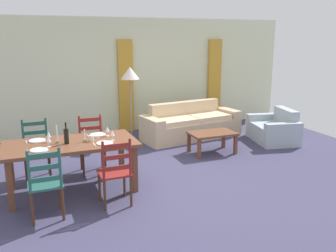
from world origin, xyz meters
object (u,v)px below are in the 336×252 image
at_px(wine_glass_near_left, 48,139).
at_px(wine_bottle, 66,136).
at_px(wine_glass_near_right, 112,133).
at_px(coffee_cup_primary, 91,138).
at_px(dining_chair_near_right, 115,172).
at_px(coffee_table, 212,136).
at_px(wine_glass_far_right, 107,129).
at_px(dining_chair_far_right, 92,144).
at_px(dining_chair_near_left, 45,184).
at_px(couch, 190,125).
at_px(armchair_upholstered, 275,130).
at_px(dining_table, 71,148).
at_px(standing_lamp, 130,78).
at_px(wine_glass_far_left, 48,135).
at_px(dining_chair_far_left, 36,149).

bearing_deg(wine_glass_near_left, wine_bottle, 16.93).
relative_size(wine_glass_near_right, coffee_cup_primary, 1.79).
distance_m(dining_chair_near_right, wine_glass_near_left, 1.07).
bearing_deg(wine_glass_near_right, coffee_table, 23.64).
height_order(wine_glass_near_left, wine_glass_far_right, same).
relative_size(wine_glass_near_left, coffee_table, 0.18).
relative_size(wine_glass_far_right, coffee_cup_primary, 1.79).
relative_size(wine_glass_near_left, wine_glass_near_right, 1.00).
bearing_deg(wine_glass_far_right, coffee_table, 17.25).
xyz_separation_m(dining_chair_near_right, wine_bottle, (-0.54, 0.68, 0.39)).
bearing_deg(coffee_table, wine_glass_near_left, -162.81).
relative_size(dining_chair_far_right, wine_bottle, 3.04).
height_order(dining_chair_near_right, dining_chair_far_right, same).
xyz_separation_m(coffee_cup_primary, coffee_table, (2.53, 0.90, -0.44)).
distance_m(dining_chair_near_left, wine_bottle, 0.92).
distance_m(wine_glass_near_left, couch, 3.93).
distance_m(coffee_cup_primary, armchair_upholstered, 4.43).
relative_size(dining_chair_near_right, coffee_table, 1.07).
height_order(dining_table, wine_glass_far_right, wine_glass_far_right).
distance_m(dining_chair_near_left, armchair_upholstered, 5.31).
distance_m(wine_glass_near_left, armchair_upholstered, 5.03).
height_order(wine_glass_near_left, wine_glass_near_right, same).
distance_m(wine_glass_far_right, coffee_table, 2.40).
relative_size(dining_chair_near_left, wine_glass_far_right, 5.96).
bearing_deg(standing_lamp, coffee_table, -48.19).
relative_size(coffee_table, armchair_upholstered, 0.69).
bearing_deg(wine_glass_far_left, wine_glass_near_left, -94.02).
relative_size(dining_chair_far_left, wine_glass_near_right, 5.96).
relative_size(dining_chair_far_left, wine_glass_far_right, 5.96).
height_order(dining_chair_far_left, wine_glass_near_left, dining_chair_far_left).
bearing_deg(dining_chair_far_left, wine_glass_far_left, -74.59).
xyz_separation_m(dining_chair_far_right, armchair_upholstered, (4.11, 0.36, -0.23)).
distance_m(couch, standing_lamp, 1.76).
bearing_deg(coffee_cup_primary, wine_glass_far_left, 160.62).
xyz_separation_m(dining_table, coffee_table, (2.82, 0.85, -0.31)).
bearing_deg(coffee_cup_primary, armchair_upholstered, 15.01).
xyz_separation_m(coffee_cup_primary, standing_lamp, (1.28, 2.30, 0.62)).
relative_size(wine_glass_far_right, armchair_upholstered, 0.12).
xyz_separation_m(couch, coffee_table, (-0.09, -1.21, 0.06)).
distance_m(dining_chair_far_left, coffee_cup_primary, 1.16).
bearing_deg(dining_table, armchair_upholstered, 13.41).
xyz_separation_m(wine_glass_far_right, coffee_cup_primary, (-0.29, -0.21, -0.07)).
height_order(dining_chair_far_left, coffee_table, dining_chair_far_left).
bearing_deg(coffee_table, dining_table, -163.32).
relative_size(wine_glass_far_right, coffee_table, 0.18).
relative_size(dining_chair_far_right, couch, 0.40).
distance_m(wine_glass_far_right, couch, 3.07).
distance_m(wine_glass_near_left, coffee_table, 3.32).
bearing_deg(couch, wine_bottle, -144.64).
relative_size(wine_glass_far_left, coffee_cup_primary, 1.79).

